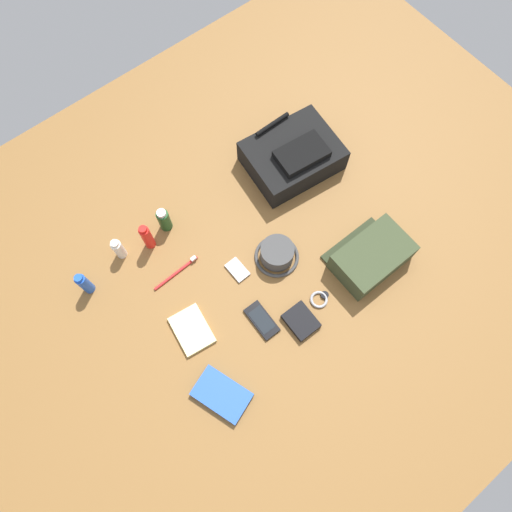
% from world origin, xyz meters
% --- Properties ---
extents(ground_plane, '(2.64, 2.02, 0.02)m').
position_xyz_m(ground_plane, '(0.00, 0.00, -0.01)').
color(ground_plane, brown).
rests_on(ground_plane, ground).
extents(backpack, '(0.36, 0.30, 0.14)m').
position_xyz_m(backpack, '(0.36, 0.23, 0.06)').
color(backpack, black).
rests_on(backpack, ground_plane).
extents(toiletry_pouch, '(0.26, 0.21, 0.10)m').
position_xyz_m(toiletry_pouch, '(0.31, -0.25, 0.05)').
color(toiletry_pouch, '#384228').
rests_on(toiletry_pouch, ground_plane).
extents(bucket_hat, '(0.16, 0.16, 0.07)m').
position_xyz_m(bucket_hat, '(0.07, -0.04, 0.03)').
color(bucket_hat, '#424242').
rests_on(bucket_hat, ground_plane).
extents(deodorant_spray, '(0.04, 0.04, 0.12)m').
position_xyz_m(deodorant_spray, '(-0.52, 0.28, 0.06)').
color(deodorant_spray, blue).
rests_on(deodorant_spray, ground_plane).
extents(toothpaste_tube, '(0.04, 0.04, 0.11)m').
position_xyz_m(toothpaste_tube, '(-0.36, 0.32, 0.05)').
color(toothpaste_tube, white).
rests_on(toothpaste_tube, ground_plane).
extents(sunscreen_spray, '(0.04, 0.04, 0.14)m').
position_xyz_m(sunscreen_spray, '(-0.26, 0.29, 0.07)').
color(sunscreen_spray, red).
rests_on(sunscreen_spray, ground_plane).
extents(shampoo_bottle, '(0.04, 0.04, 0.11)m').
position_xyz_m(shampoo_bottle, '(-0.18, 0.31, 0.05)').
color(shampoo_bottle, '#19471E').
rests_on(shampoo_bottle, ground_plane).
extents(paperback_novel, '(0.16, 0.20, 0.02)m').
position_xyz_m(paperback_novel, '(-0.38, -0.30, 0.01)').
color(paperback_novel, blue).
rests_on(paperback_novel, ground_plane).
extents(cell_phone, '(0.06, 0.13, 0.01)m').
position_xyz_m(cell_phone, '(-0.12, -0.19, 0.01)').
color(cell_phone, black).
rests_on(cell_phone, ground_plane).
extents(media_player, '(0.05, 0.09, 0.01)m').
position_xyz_m(media_player, '(-0.08, 0.01, 0.01)').
color(media_player, '#B7B7BC').
rests_on(media_player, ground_plane).
extents(wristwatch, '(0.07, 0.06, 0.01)m').
position_xyz_m(wristwatch, '(0.08, -0.25, 0.01)').
color(wristwatch, '#99999E').
rests_on(wristwatch, ground_plane).
extents(toothbrush, '(0.19, 0.02, 0.02)m').
position_xyz_m(toothbrush, '(-0.24, 0.14, 0.01)').
color(toothbrush, red).
rests_on(toothbrush, ground_plane).
extents(wallet, '(0.09, 0.11, 0.02)m').
position_xyz_m(wallet, '(-0.02, -0.27, 0.01)').
color(wallet, black).
rests_on(wallet, ground_plane).
extents(notepad, '(0.13, 0.16, 0.02)m').
position_xyz_m(notepad, '(-0.33, -0.07, 0.01)').
color(notepad, beige).
rests_on(notepad, ground_plane).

